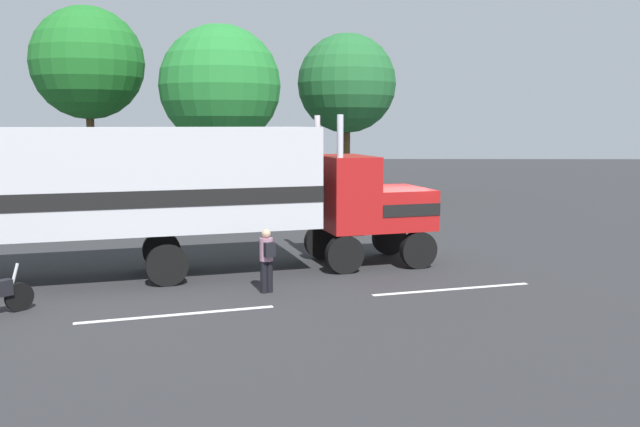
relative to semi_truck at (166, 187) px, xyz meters
The scene contains 8 objects.
ground_plane 7.18m from the semi_truck, 18.23° to the left, with size 120.00×120.00×0.00m, color #2D2D30.
lane_stripe_near 8.21m from the semi_truck, 10.31° to the right, with size 4.40×0.16×0.01m, color silver.
lane_stripe_mid 4.70m from the semi_truck, 73.81° to the right, with size 4.40×0.16×0.01m, color silver.
semi_truck is the anchor object (origin of this frame).
person_bystander 3.80m from the semi_truck, 31.47° to the right, with size 0.42×0.48×1.63m.
tree_left 21.96m from the semi_truck, 114.84° to the left, with size 6.21×6.21×10.68m.
tree_center 17.07m from the semi_truck, 93.99° to the left, with size 6.25×6.25×9.29m.
tree_right 23.15m from the semi_truck, 76.03° to the left, with size 5.86×5.86×9.54m.
Camera 1 is at (-1.86, -20.37, 4.26)m, focal length 37.51 mm.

